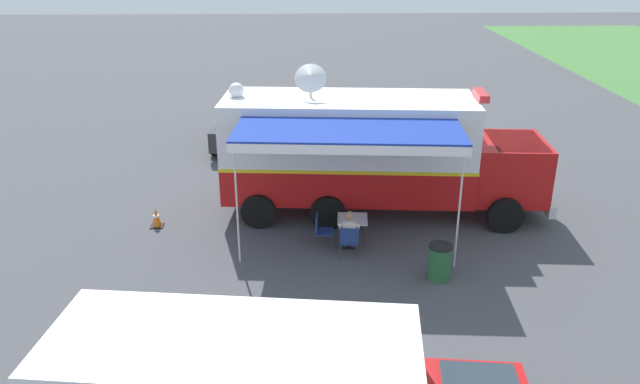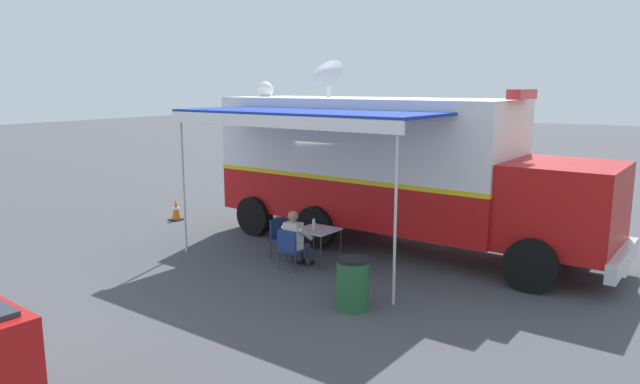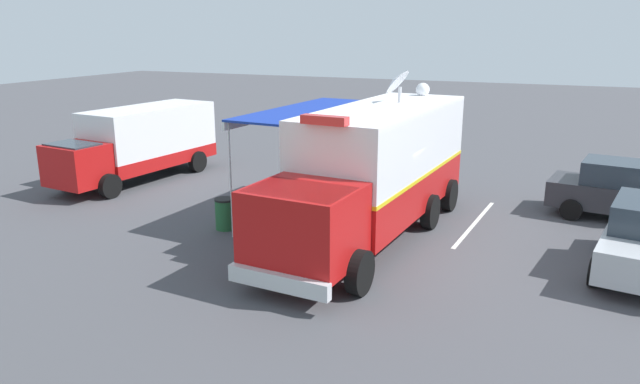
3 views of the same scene
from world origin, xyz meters
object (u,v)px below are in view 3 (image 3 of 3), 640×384
traffic_cone (403,173)px  car_far_corner (623,191)px  command_truck (373,167)px  support_truck (140,143)px  folding_chair_at_table (293,197)px  folding_table (315,197)px  seated_responder (299,194)px  folding_chair_beside_table (322,194)px  trash_bin (225,214)px  water_bottle (315,191)px

traffic_cone → car_far_corner: 7.63m
command_truck → car_far_corner: command_truck is taller
support_truck → car_far_corner: 16.67m
folding_chair_at_table → traffic_cone: 5.75m
folding_table → seated_responder: (0.61, -0.13, -0.02)m
folding_chair_at_table → seated_responder: size_ratio=0.70×
folding_table → folding_chair_beside_table: size_ratio=0.99×
command_truck → car_far_corner: 7.87m
trash_bin → car_far_corner: size_ratio=0.21×
seated_responder → trash_bin: bearing=57.4°
folding_chair_beside_table → trash_bin: size_ratio=0.96×
folding_table → support_truck: (8.03, -1.82, 0.71)m
folding_table → traffic_cone: 5.68m
folding_chair_beside_table → seated_responder: seated_responder is taller
command_truck → car_far_corner: bearing=-146.2°
folding_chair_beside_table → command_truck: bearing=143.9°
water_bottle → traffic_cone: size_ratio=0.39×
folding_chair_beside_table → folding_table: bearing=99.5°
folding_table → folding_chair_beside_table: bearing=-80.5°
folding_chair_at_table → support_truck: bearing=-13.0°
water_bottle → trash_bin: (1.94, 2.04, -0.38)m
folding_chair_beside_table → traffic_cone: bearing=-105.9°
command_truck → car_far_corner: (-6.48, -4.33, -1.06)m
folding_chair_beside_table → car_far_corner: (-8.68, -2.73, 0.37)m
car_far_corner → command_truck: bearing=33.8°
trash_bin → car_far_corner: 11.88m
folding_chair_at_table → car_far_corner: size_ratio=0.20×
folding_table → car_far_corner: car_far_corner is taller
water_bottle → traffic_cone: 5.62m
traffic_cone → car_far_corner: car_far_corner is taller
command_truck → trash_bin: command_truck is taller
folding_table → trash_bin: (1.96, 1.97, -0.22)m
folding_chair_at_table → folding_table: bearing=169.5°
command_truck → support_truck: command_truck is taller
seated_responder → trash_bin: size_ratio=1.37×
traffic_cone → folding_chair_beside_table: bearing=74.1°
support_truck → command_truck: bearing=165.7°
water_bottle → traffic_cone: water_bottle is taller
car_far_corner → support_truck: bearing=6.1°
command_truck → folding_chair_at_table: (2.86, -0.90, -1.43)m
command_truck → seated_responder: command_truck is taller
car_far_corner → folding_table: bearing=22.7°
seated_responder → traffic_cone: seated_responder is taller
support_truck → folding_chair_beside_table: bearing=173.0°
folding_chair_beside_table → support_truck: 8.00m
traffic_cone → seated_responder: bearing=71.5°
folding_table → folding_chair_beside_table: (0.14, -0.85, -0.16)m
command_truck → folding_table: command_truck is taller
water_bottle → folding_chair_beside_table: water_bottle is taller
seated_responder → support_truck: 7.64m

